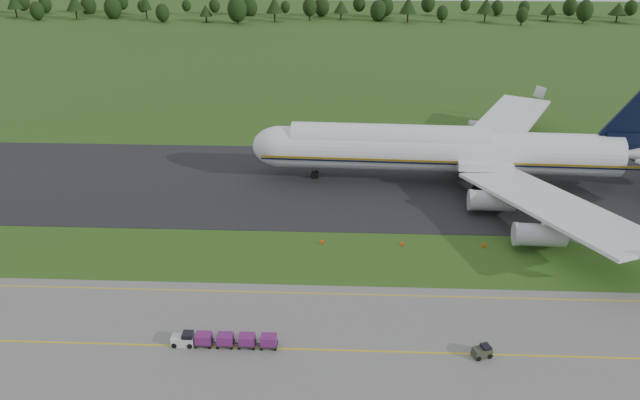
{
  "coord_description": "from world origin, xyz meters",
  "views": [
    {
      "loc": [
        2.45,
        -81.65,
        47.44
      ],
      "look_at": [
        -1.21,
        2.0,
        8.56
      ],
      "focal_mm": 35.0,
      "sensor_mm": 36.0,
      "label": 1
    }
  ],
  "objects_px": {
    "utility_cart": "(482,352)",
    "edge_markers": "(403,244)",
    "baggage_train": "(223,340)",
    "aircraft": "(455,150)"
  },
  "relations": [
    {
      "from": "aircraft",
      "to": "baggage_train",
      "type": "bearing_deg",
      "value": -124.15
    },
    {
      "from": "utility_cart",
      "to": "edge_markers",
      "type": "distance_m",
      "value": 27.46
    },
    {
      "from": "baggage_train",
      "to": "edge_markers",
      "type": "bearing_deg",
      "value": 47.77
    },
    {
      "from": "utility_cart",
      "to": "edge_markers",
      "type": "height_order",
      "value": "utility_cart"
    },
    {
      "from": "baggage_train",
      "to": "utility_cart",
      "type": "bearing_deg",
      "value": -1.27
    },
    {
      "from": "utility_cart",
      "to": "baggage_train",
      "type": "bearing_deg",
      "value": 178.73
    },
    {
      "from": "aircraft",
      "to": "edge_markers",
      "type": "xyz_separation_m",
      "value": [
        -11.45,
        -25.61,
        -6.28
      ]
    },
    {
      "from": "aircraft",
      "to": "utility_cart",
      "type": "xyz_separation_m",
      "value": [
        -4.26,
        -52.11,
        -5.93
      ]
    },
    {
      "from": "edge_markers",
      "to": "baggage_train",
      "type": "bearing_deg",
      "value": -132.23
    },
    {
      "from": "utility_cart",
      "to": "edge_markers",
      "type": "relative_size",
      "value": 0.09
    }
  ]
}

